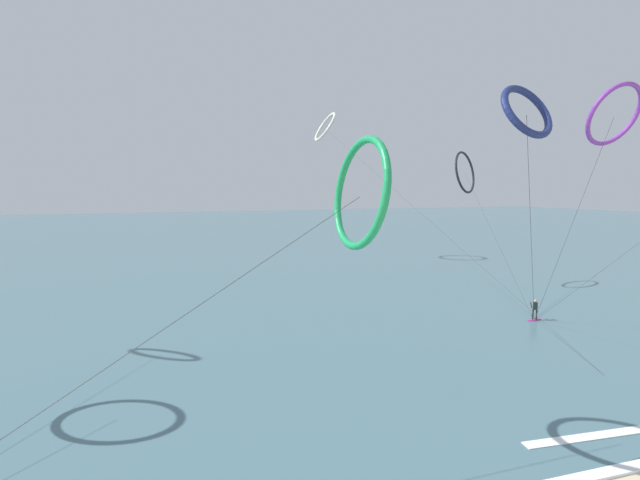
{
  "coord_description": "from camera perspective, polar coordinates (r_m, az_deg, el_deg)",
  "views": [
    {
      "loc": [
        -9.03,
        -4.68,
        10.64
      ],
      "look_at": [
        0.0,
        20.8,
        7.4
      ],
      "focal_mm": 23.76,
      "sensor_mm": 36.0,
      "label": 1
    }
  ],
  "objects": [
    {
      "name": "surfer_magenta",
      "position": [
        38.91,
        26.95,
        -8.53
      ],
      "size": [
        1.4,
        0.71,
        1.7
      ],
      "rotation": [
        0.0,
        0.0,
        2.56
      ],
      "color": "#CC288E",
      "rests_on": "ground"
    },
    {
      "name": "kite_violet",
      "position": [
        33.35,
        34.85,
        13.65
      ],
      "size": [
        4.1,
        7.11,
        17.19
      ],
      "rotation": [
        0.0,
        0.0,
        3.12
      ],
      "color": "purple",
      "rests_on": "ground"
    },
    {
      "name": "kite_emerald",
      "position": [
        16.79,
        5.31,
        6.28
      ],
      "size": [
        18.69,
        4.84,
        12.76
      ],
      "rotation": [
        0.0,
        0.0,
        4.73
      ],
      "color": "#199351",
      "rests_on": "ground"
    },
    {
      "name": "wave_crest_mid",
      "position": [
        23.94,
        34.81,
        -20.67
      ],
      "size": [
        8.77,
        1.65,
        0.12
      ],
      "primitive_type": "cube",
      "rotation": [
        0.0,
        0.0,
        -0.13
      ],
      "color": "white",
      "rests_on": "ground"
    },
    {
      "name": "sea_water",
      "position": [
        111.35,
        -14.77,
        1.15
      ],
      "size": [
        400.0,
        200.0,
        0.08
      ],
      "primitive_type": "cube",
      "color": "#476B75",
      "rests_on": "ground"
    },
    {
      "name": "kite_navy",
      "position": [
        24.08,
        26.09,
        15.23
      ],
      "size": [
        12.5,
        9.96,
        15.92
      ],
      "rotation": [
        0.0,
        0.0,
        0.13
      ],
      "color": "navy",
      "rests_on": "ground"
    },
    {
      "name": "kite_charcoal",
      "position": [
        49.37,
        18.95,
        8.6
      ],
      "size": [
        5.31,
        14.81,
        14.81
      ],
      "rotation": [
        0.0,
        0.0,
        0.51
      ],
      "color": "black",
      "rests_on": "ground"
    },
    {
      "name": "kite_ivory",
      "position": [
        65.95,
        0.72,
        14.96
      ],
      "size": [
        3.08,
        47.85,
        22.27
      ],
      "rotation": [
        0.0,
        0.0,
        4.71
      ],
      "color": "silver",
      "rests_on": "ground"
    }
  ]
}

